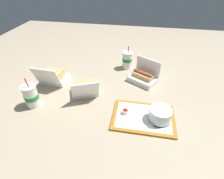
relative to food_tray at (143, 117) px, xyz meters
The scene contains 11 objects.
ground_plane 0.31m from the food_tray, 135.92° to the left, with size 3.20×3.20×0.00m, color gray.
food_tray is the anchor object (origin of this frame).
cake_container 0.10m from the food_tray, ahead, with size 0.13×0.13×0.08m.
ketchup_cup 0.11m from the food_tray, behind, with size 0.04×0.04×0.02m.
napkin_stack 0.04m from the food_tray, 72.02° to the right, with size 0.10×0.10×0.00m, color white.
plastic_fork 0.08m from the food_tray, 100.70° to the left, with size 0.11×0.01×0.01m, color white.
clamshell_hotdog_back 0.40m from the food_tray, 92.83° to the left, with size 0.25×0.22×0.17m.
clamshell_sandwich_front 0.75m from the food_tray, 158.44° to the left, with size 0.21×0.22×0.18m.
clamshell_sandwich_corner 0.45m from the food_tray, 158.23° to the left, with size 0.23×0.24×0.16m.
soda_cup_corner 0.72m from the food_tray, behind, with size 0.09×0.09×0.21m.
soda_cup_left 0.62m from the food_tray, 105.56° to the left, with size 0.09×0.09×0.21m.
Camera 1 is at (0.17, -0.98, 0.77)m, focal length 28.00 mm.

